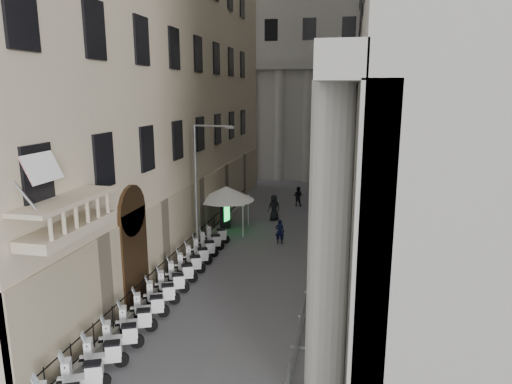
{
  "coord_description": "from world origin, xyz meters",
  "views": [
    {
      "loc": [
        4.75,
        -6.5,
        9.71
      ],
      "look_at": [
        -0.09,
        16.58,
        4.5
      ],
      "focal_mm": 32.0,
      "sensor_mm": 36.0,
      "label": 1
    }
  ],
  "objects_px": {
    "info_kiosk": "(225,216)",
    "security_tent": "(228,194)",
    "pedestrian_b": "(298,196)",
    "pedestrian_a": "(280,232)",
    "street_lamp": "(200,179)"
  },
  "relations": [
    {
      "from": "pedestrian_a",
      "to": "pedestrian_b",
      "type": "height_order",
      "value": "pedestrian_b"
    },
    {
      "from": "info_kiosk",
      "to": "security_tent",
      "type": "bearing_deg",
      "value": -28.25
    },
    {
      "from": "street_lamp",
      "to": "pedestrian_a",
      "type": "bearing_deg",
      "value": 39.41
    },
    {
      "from": "street_lamp",
      "to": "info_kiosk",
      "type": "height_order",
      "value": "street_lamp"
    },
    {
      "from": "security_tent",
      "to": "street_lamp",
      "type": "xyz_separation_m",
      "value": [
        -0.31,
        -4.87,
        1.98
      ]
    },
    {
      "from": "security_tent",
      "to": "pedestrian_a",
      "type": "xyz_separation_m",
      "value": [
        4.05,
        -2.05,
        -1.87
      ]
    },
    {
      "from": "pedestrian_a",
      "to": "pedestrian_b",
      "type": "distance_m",
      "value": 10.31
    },
    {
      "from": "pedestrian_a",
      "to": "pedestrian_b",
      "type": "relative_size",
      "value": 0.95
    },
    {
      "from": "street_lamp",
      "to": "pedestrian_b",
      "type": "xyz_separation_m",
      "value": [
        4.33,
        13.13,
        -3.8
      ]
    },
    {
      "from": "security_tent",
      "to": "pedestrian_b",
      "type": "height_order",
      "value": "security_tent"
    },
    {
      "from": "security_tent",
      "to": "info_kiosk",
      "type": "bearing_deg",
      "value": 135.57
    },
    {
      "from": "info_kiosk",
      "to": "pedestrian_a",
      "type": "distance_m",
      "value": 4.9
    },
    {
      "from": "security_tent",
      "to": "pedestrian_a",
      "type": "bearing_deg",
      "value": -26.89
    },
    {
      "from": "pedestrian_a",
      "to": "security_tent",
      "type": "bearing_deg",
      "value": -25.68
    },
    {
      "from": "street_lamp",
      "to": "pedestrian_a",
      "type": "relative_size",
      "value": 4.86
    }
  ]
}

